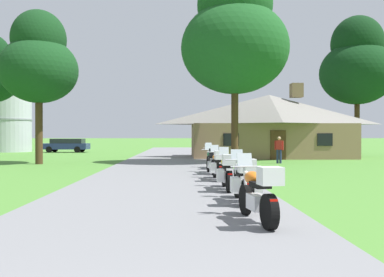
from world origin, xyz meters
TOP-DOWN VIEW (x-y plane):
  - ground_plane at (0.00, 20.00)m, footprint 500.00×500.00m
  - asphalt_driveway at (0.00, 18.00)m, footprint 6.40×80.00m
  - motorcycle_orange_nearest_to_camera at (2.04, 6.49)m, footprint 0.76×2.08m
  - motorcycle_silver_second_in_row at (2.10, 8.90)m, footprint 0.73×2.08m
  - motorcycle_yellow_third_in_row at (1.98, 11.37)m, footprint 0.72×2.08m
  - motorcycle_orange_fourth_in_row at (1.97, 14.32)m, footprint 0.78×2.08m
  - motorcycle_green_fifth_in_row at (1.93, 17.03)m, footprint 0.68×2.08m
  - motorcycle_white_farthest_in_row at (2.20, 19.87)m, footprint 0.81×2.07m
  - stone_lodge at (7.53, 31.68)m, footprint 12.75×6.52m
  - bystander_red_shirt_near_lodge at (6.67, 24.65)m, footprint 0.53×0.32m
  - tree_left_near at (-8.02, 24.47)m, footprint 4.69×4.69m
  - tree_right_of_lodge at (15.74, 34.59)m, footprint 6.32×6.32m
  - tree_by_lodge_front at (3.92, 24.65)m, footprint 6.65×6.65m
  - metal_silo_distant at (-17.51, 44.12)m, footprint 4.50×4.50m
  - parked_navy_suv_far_left at (-11.14, 42.47)m, footprint 4.67×2.06m

SIDE VIEW (x-z plane):
  - ground_plane at x=0.00m, z-range 0.00..0.00m
  - asphalt_driveway at x=0.00m, z-range 0.00..0.06m
  - motorcycle_silver_second_in_row at x=2.10m, z-range -0.04..1.26m
  - motorcycle_yellow_third_in_row at x=1.98m, z-range -0.04..1.26m
  - motorcycle_orange_fourth_in_row at x=1.97m, z-range -0.04..1.26m
  - motorcycle_orange_nearest_to_camera at x=2.04m, z-range -0.03..1.27m
  - motorcycle_green_fifth_in_row at x=1.93m, z-range -0.03..1.27m
  - motorcycle_white_farthest_in_row at x=2.20m, z-range -0.03..1.27m
  - parked_navy_suv_far_left at x=-11.14m, z-range 0.08..1.48m
  - bystander_red_shirt_near_lodge at x=6.67m, z-range 0.10..1.76m
  - stone_lodge at x=7.53m, z-range -0.37..5.45m
  - metal_silo_distant at x=-17.51m, z-range 0.01..7.91m
  - tree_left_near at x=-8.02m, z-range 1.57..10.89m
  - tree_right_of_lodge at x=15.74m, z-range 1.84..13.84m
  - tree_by_lodge_front at x=3.92m, z-range 1.77..14.06m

